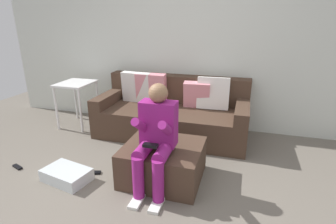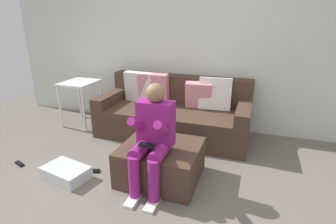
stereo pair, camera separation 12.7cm
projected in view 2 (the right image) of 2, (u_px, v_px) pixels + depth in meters
name	position (u px, v px, depth m)	size (l,w,h in m)	color
ground_plane	(132.00, 203.00, 2.53)	(8.14, 8.14, 0.00)	#6B6359
wall_back	(191.00, 43.00, 4.01)	(6.26, 0.10, 2.61)	silver
couch_sectional	(174.00, 113.00, 3.97)	(2.17, 0.95, 0.88)	#473326
ottoman	(161.00, 162.00, 2.88)	(0.82, 0.73, 0.39)	#473326
person_seated	(152.00, 136.00, 2.58)	(0.36, 0.59, 1.08)	#8C1E72
storage_bin	(66.00, 173.00, 2.91)	(0.49, 0.31, 0.13)	silver
side_table	(80.00, 89.00, 4.26)	(0.49, 0.56, 0.70)	white
remote_by_storage_bin	(92.00, 171.00, 3.04)	(0.18, 0.06, 0.02)	black
remote_under_side_table	(19.00, 164.00, 3.19)	(0.15, 0.05, 0.02)	black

